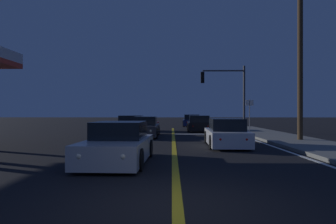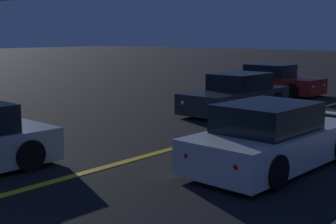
# 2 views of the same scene
# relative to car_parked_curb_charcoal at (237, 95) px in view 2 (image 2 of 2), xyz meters

# --- Properties ---
(lane_line_center) EXTENTS (0.20, 30.76, 0.01)m
(lane_line_center) POSITION_rel_car_parked_curb_charcoal_xyz_m (1.90, -5.66, -0.58)
(lane_line_center) COLOR gold
(lane_line_center) RESTS_ON ground
(car_parked_curb_charcoal) EXTENTS (1.83, 4.68, 1.34)m
(car_parked_curb_charcoal) POSITION_rel_car_parked_curb_charcoal_xyz_m (0.00, 0.00, 0.00)
(car_parked_curb_charcoal) COLOR #2D2D33
(car_parked_curb_charcoal) RESTS_ON ground
(car_far_approaching_red) EXTENTS (4.31, 1.92, 1.34)m
(car_far_approaching_red) POSITION_rel_car_parked_curb_charcoal_xyz_m (-1.53, 5.45, -0.00)
(car_far_approaching_red) COLOR maroon
(car_far_approaching_red) RESTS_ON ground
(car_following_oncoming_white) EXTENTS (1.96, 4.33, 1.34)m
(car_following_oncoming_white) POSITION_rel_car_parked_curb_charcoal_xyz_m (4.44, -5.58, -0.00)
(car_following_oncoming_white) COLOR silver
(car_following_oncoming_white) RESTS_ON ground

